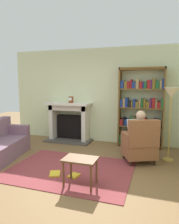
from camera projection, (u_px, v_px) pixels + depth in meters
ground at (64, 176)px, 3.86m from camera, size 14.00×14.00×0.00m
back_wall at (101, 96)px, 6.07m from camera, size 5.60×0.10×2.70m
area_rug at (70, 170)px, 4.14m from camera, size 2.40×1.80×0.01m
fireplace at (70, 121)px, 6.21m from camera, size 1.35×0.64×1.15m
mantel_clock at (71, 100)px, 6.00m from camera, size 0.14×0.14×0.19m
bookshelf at (141, 109)px, 5.54m from camera, size 1.18×0.32×2.12m
armchair_reading at (140, 144)px, 4.46m from camera, size 0.85×0.84×0.97m
seated_reader at (138, 133)px, 4.55m from camera, size 0.52×0.60×1.14m
side_table at (80, 163)px, 3.46m from camera, size 0.56×0.39×0.47m
scattered_books at (63, 174)px, 3.88m from camera, size 0.61×0.31×0.03m
floor_lamp at (171, 99)px, 4.47m from camera, size 0.32×0.32×1.62m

